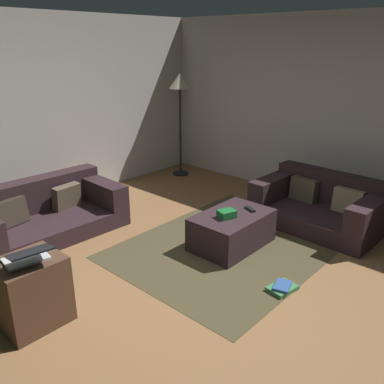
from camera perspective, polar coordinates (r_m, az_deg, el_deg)
The scene contains 13 objects.
ground_plane at distance 3.92m, azimuth 0.60°, elevation -13.97°, with size 6.40×6.40×0.00m, color brown.
rear_partition at distance 5.89m, azimuth -23.26°, elevation 9.79°, with size 6.40×0.12×2.60m, color #BCB7B2.
corner_partition at distance 6.04m, azimuth 21.14°, elevation 10.30°, with size 0.12×6.40×2.60m, color #B5B0AB.
couch_left at distance 5.27m, azimuth -20.08°, elevation -2.87°, with size 1.80×0.99×0.63m.
couch_right at distance 5.44m, azimuth 17.68°, elevation -1.79°, with size 1.00×1.55×0.63m.
ottoman at distance 4.68m, azimuth 5.60°, elevation -5.29°, with size 0.92×0.60×0.39m, color #2D1E23.
gift_box at distance 4.49m, azimuth 4.89°, elevation -3.08°, with size 0.18×0.14×0.09m, color #19662D.
tv_remote at distance 4.73m, azimuth 8.12°, elevation -2.40°, with size 0.05×0.16×0.02m, color black.
side_table at distance 3.66m, azimuth -21.56°, elevation -12.85°, with size 0.52×0.44×0.59m, color #4C3323.
laptop at distance 3.45m, azimuth -22.03°, elevation -8.36°, with size 0.38×0.41×0.16m.
book_stack at distance 4.04m, azimuth 12.51°, elevation -12.92°, with size 0.30×0.23×0.07m.
corner_lamp at distance 6.95m, azimuth -1.71°, elevation 14.18°, with size 0.36×0.36×1.72m.
area_rug at distance 4.77m, azimuth 5.53°, elevation -7.37°, with size 2.60×2.00×0.01m, color #453D27.
Camera 1 is at (-2.43, -2.14, 2.21)m, focal length 38.11 mm.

